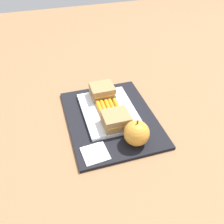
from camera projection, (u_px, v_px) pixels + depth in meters
ground_plane at (111, 119)px, 0.81m from camera, size 2.40×2.40×0.00m
lunchbag_mat at (111, 118)px, 0.81m from camera, size 0.36×0.28×0.01m
food_tray at (109, 111)px, 0.82m from camera, size 0.23×0.17×0.01m
sandwich_half_left at (102, 91)px, 0.86m from camera, size 0.07×0.08×0.04m
sandwich_half_right at (116, 120)px, 0.74m from camera, size 0.07×0.08×0.04m
carrot_sticks_bundle at (109, 108)px, 0.81m from camera, size 0.08×0.07×0.02m
apple at (137, 133)px, 0.69m from camera, size 0.07×0.07×0.09m
paper_napkin at (95, 153)px, 0.68m from camera, size 0.08×0.08×0.00m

